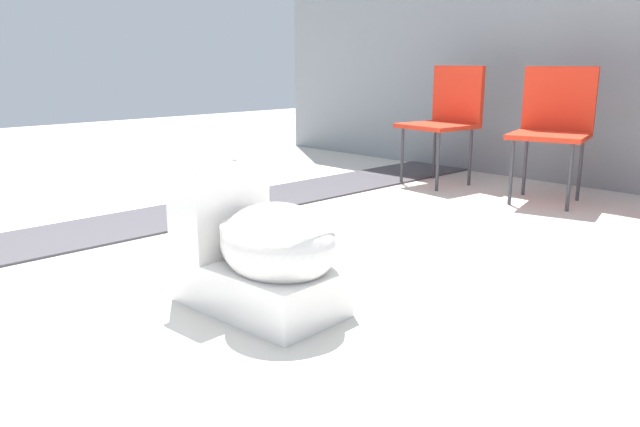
{
  "coord_description": "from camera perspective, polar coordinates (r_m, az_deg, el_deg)",
  "views": [
    {
      "loc": [
        1.91,
        -1.27,
        0.87
      ],
      "look_at": [
        0.24,
        0.33,
        0.3
      ],
      "focal_mm": 35.0,
      "sensor_mm": 36.0,
      "label": 1
    }
  ],
  "objects": [
    {
      "name": "folding_chair_left",
      "position": [
        4.59,
        11.56,
        9.07
      ],
      "size": [
        0.48,
        0.48,
        0.83
      ],
      "rotation": [
        0.0,
        0.0,
        -1.68
      ],
      "color": "red",
      "rests_on": "ground"
    },
    {
      "name": "ground_plane",
      "position": [
        2.45,
        -9.52,
        -7.15
      ],
      "size": [
        14.0,
        14.0,
        0.0
      ],
      "primitive_type": "plane",
      "color": "beige"
    },
    {
      "name": "gravel_strip",
      "position": [
        3.65,
        -13.42,
        -0.25
      ],
      "size": [
        0.56,
        8.0,
        0.01
      ],
      "primitive_type": "cube",
      "color": "#423F44",
      "rests_on": "ground"
    },
    {
      "name": "folding_chair_middle",
      "position": [
        4.19,
        20.6,
        8.05
      ],
      "size": [
        0.54,
        0.54,
        0.83
      ],
      "rotation": [
        0.0,
        0.0,
        -1.31
      ],
      "color": "red",
      "rests_on": "ground"
    },
    {
      "name": "toilet",
      "position": [
        2.21,
        -5.57,
        -3.3
      ],
      "size": [
        0.66,
        0.42,
        0.52
      ],
      "rotation": [
        0.0,
        0.0,
        0.07
      ],
      "color": "white",
      "rests_on": "ground"
    }
  ]
}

